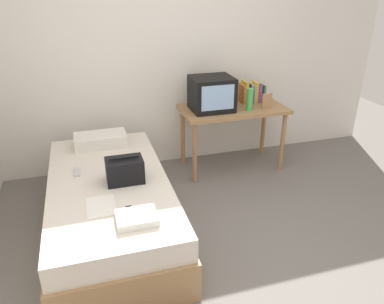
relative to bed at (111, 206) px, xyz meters
name	(u,v)px	position (x,y,z in m)	size (l,w,h in m)	color
ground_plane	(236,264)	(0.87, -0.72, -0.25)	(8.00, 8.00, 0.00)	slate
wall_back	(171,51)	(0.87, 1.28, 1.05)	(5.20, 0.10, 2.60)	silver
bed	(111,206)	(0.00, 0.00, 0.00)	(1.00, 2.00, 0.51)	#9E754C
desk	(233,115)	(1.47, 0.85, 0.39)	(1.16, 0.60, 0.73)	#9E754C
tv	(212,94)	(1.20, 0.85, 0.66)	(0.44, 0.39, 0.36)	black
water_bottle	(250,100)	(1.59, 0.71, 0.60)	(0.07, 0.07, 0.24)	green
book_row	(252,93)	(1.75, 0.99, 0.59)	(0.28, 0.17, 0.25)	#CC7233
picture_frame	(267,101)	(1.80, 0.71, 0.56)	(0.11, 0.02, 0.17)	#9E754C
pillow	(101,140)	(0.00, 0.73, 0.32)	(0.51, 0.28, 0.12)	silver
handbag	(125,170)	(0.14, -0.06, 0.36)	(0.30, 0.20, 0.23)	black
magazine	(101,206)	(-0.09, -0.40, 0.26)	(0.21, 0.29, 0.01)	white
remote_dark	(130,213)	(0.10, -0.55, 0.27)	(0.04, 0.16, 0.02)	black
remote_silver	(76,172)	(-0.25, 0.19, 0.27)	(0.04, 0.14, 0.02)	#B7B7BC
folded_towel	(137,218)	(0.14, -0.65, 0.28)	(0.28, 0.22, 0.06)	white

